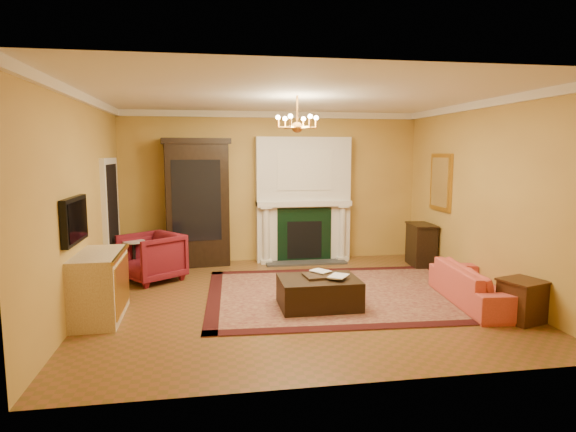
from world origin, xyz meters
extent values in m
cube|color=brown|center=(0.00, 0.00, -0.01)|extent=(6.00, 5.50, 0.02)
cube|color=white|center=(0.00, 0.00, 3.01)|extent=(6.00, 5.50, 0.02)
cube|color=gold|center=(0.00, 2.76, 1.50)|extent=(6.00, 0.02, 3.00)
cube|color=gold|center=(0.00, -2.76, 1.50)|extent=(6.00, 0.02, 3.00)
cube|color=gold|center=(-3.01, 0.00, 1.50)|extent=(0.02, 5.50, 3.00)
cube|color=gold|center=(3.01, 0.00, 1.50)|extent=(0.02, 5.50, 3.00)
cube|color=silver|center=(0.60, 2.59, 1.25)|extent=(1.90, 0.32, 2.50)
cube|color=silver|center=(0.60, 2.42, 1.85)|extent=(1.10, 0.01, 0.80)
cube|color=#0D3218|center=(0.60, 2.42, 0.55)|extent=(1.10, 0.02, 1.10)
cube|color=black|center=(0.60, 2.42, 0.45)|extent=(0.70, 0.02, 0.75)
cube|color=#333333|center=(0.60, 2.30, 0.02)|extent=(1.60, 0.50, 0.04)
cube|color=silver|center=(0.60, 2.53, 1.18)|extent=(1.90, 0.44, 0.10)
cylinder|color=silver|center=(-0.18, 2.41, 0.59)|extent=(0.14, 0.14, 1.18)
cylinder|color=silver|center=(1.38, 2.41, 0.59)|extent=(0.14, 0.14, 1.18)
cube|color=white|center=(0.00, 2.71, 2.94)|extent=(6.00, 0.08, 0.12)
cube|color=white|center=(-2.96, 0.00, 2.94)|extent=(0.08, 5.50, 0.12)
cube|color=white|center=(2.96, 0.00, 2.94)|extent=(0.08, 5.50, 0.12)
cube|color=silver|center=(-2.96, 1.70, 1.05)|extent=(0.08, 1.05, 2.10)
cube|color=black|center=(-2.92, 1.70, 1.02)|extent=(0.02, 0.85, 1.95)
cube|color=black|center=(-2.95, -0.60, 1.35)|extent=(0.08, 0.95, 0.58)
cube|color=black|center=(-2.90, -0.60, 1.35)|extent=(0.01, 0.85, 0.48)
cube|color=gold|center=(2.97, 1.40, 1.65)|extent=(0.05, 0.76, 1.05)
cube|color=white|center=(2.94, 1.40, 1.65)|extent=(0.01, 0.62, 0.90)
cylinder|color=#C58336|center=(0.00, 0.00, 2.80)|extent=(0.03, 0.03, 0.40)
sphere|color=#C58336|center=(0.00, 0.00, 2.55)|extent=(0.16, 0.16, 0.16)
sphere|color=#FFE5B2|center=(0.28, 0.00, 2.69)|extent=(0.07, 0.07, 0.07)
sphere|color=#FFE5B2|center=(0.14, 0.24, 2.69)|extent=(0.07, 0.07, 0.07)
sphere|color=#FFE5B2|center=(-0.14, 0.24, 2.69)|extent=(0.07, 0.07, 0.07)
sphere|color=#FFE5B2|center=(-0.28, 0.00, 2.69)|extent=(0.07, 0.07, 0.07)
sphere|color=#FFE5B2|center=(-0.14, -0.24, 2.69)|extent=(0.07, 0.07, 0.07)
sphere|color=#FFE5B2|center=(0.14, -0.24, 2.69)|extent=(0.07, 0.07, 0.07)
cube|color=#4C101C|center=(0.77, 0.13, 0.01)|extent=(4.37, 3.37, 0.02)
cube|color=black|center=(-1.51, 2.49, 1.18)|extent=(1.23, 0.66, 2.35)
imported|color=maroon|center=(-2.27, 1.41, 0.45)|extent=(1.19, 1.20, 0.91)
cylinder|color=black|center=(-2.58, 1.58, 0.02)|extent=(0.27, 0.27, 0.04)
cylinder|color=black|center=(-2.58, 1.58, 0.34)|extent=(0.06, 0.06, 0.61)
cylinder|color=white|center=(-2.58, 1.58, 0.66)|extent=(0.38, 0.38, 0.03)
cube|color=beige|center=(-2.73, -0.42, 0.44)|extent=(0.58, 1.20, 0.89)
imported|color=#DC4B45|center=(2.54, -0.66, 0.37)|extent=(0.75, 1.95, 0.74)
cube|color=#3B1C10|center=(2.72, -1.44, 0.26)|extent=(0.57, 0.57, 0.53)
cube|color=black|center=(2.78, 1.73, 0.40)|extent=(0.48, 0.75, 0.79)
cube|color=black|center=(0.23, -0.47, 0.22)|extent=(1.11, 0.81, 0.41)
cube|color=black|center=(0.28, -0.40, 0.45)|extent=(0.51, 0.41, 0.03)
imported|color=gray|center=(0.22, -0.32, 0.60)|extent=(0.18, 0.14, 0.27)
imported|color=gray|center=(0.39, -0.50, 0.62)|extent=(0.20, 0.16, 0.31)
cylinder|color=tan|center=(0.00, 2.53, 1.28)|extent=(0.11, 0.11, 0.09)
cone|color=black|center=(0.00, 2.53, 1.50)|extent=(0.17, 0.17, 0.36)
cylinder|color=tan|center=(1.15, 2.53, 1.27)|extent=(0.11, 0.11, 0.09)
cone|color=black|center=(1.15, 2.53, 1.48)|extent=(0.15, 0.15, 0.32)
camera|label=1|loc=(-1.28, -6.92, 2.19)|focal=30.00mm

